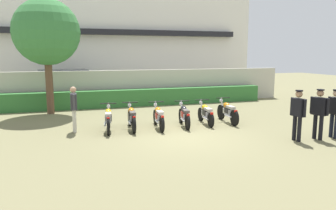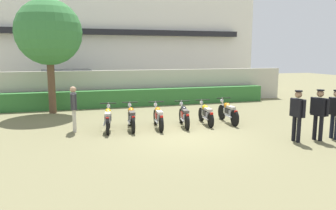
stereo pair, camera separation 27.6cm
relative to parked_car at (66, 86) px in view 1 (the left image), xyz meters
The scene contains 16 objects.
ground 10.49m from the parked_car, 69.20° to the right, with size 60.00×60.00×0.00m, color olive.
building 6.92m from the parked_car, 53.41° to the left, with size 19.05×6.50×7.91m.
compound_wall 4.22m from the parked_car, 28.34° to the right, with size 18.10×0.30×1.90m, color #BCB7A8.
hedge_row 4.62m from the parked_car, 36.05° to the right, with size 14.48×0.70×0.90m, color #337033.
parked_car is the anchor object (origin of this frame).
tree_near_inspector 4.73m from the parked_car, 101.98° to the right, with size 3.03×3.03×5.30m.
motorcycle_in_row_0 8.27m from the parked_car, 80.73° to the right, with size 0.60×1.83×0.98m.
motorcycle_in_row_1 8.43m from the parked_car, 74.90° to the right, with size 0.60×1.91×0.97m.
motorcycle_in_row_2 8.83m from the parked_car, 68.65° to the right, with size 0.60×1.93×0.95m.
motorcycle_in_row_3 9.28m from the parked_car, 62.73° to the right, with size 0.62×1.84×0.95m.
motorcycle_in_row_4 9.66m from the parked_car, 57.32° to the right, with size 0.60×1.80×0.94m.
motorcycle_in_row_5 10.23m from the parked_car, 52.72° to the right, with size 0.60×1.97×0.98m.
inspector_person 7.86m from the parked_car, 88.93° to the right, with size 0.22×0.67×1.65m.
officer_0 13.33m from the parked_car, 58.57° to the right, with size 0.24×0.66×1.66m.
officer_1 13.81m from the parked_car, 55.91° to the right, with size 0.33×0.65×1.67m.
officer_2 14.19m from the parked_car, 53.74° to the right, with size 0.24×0.66×1.64m.
Camera 1 is at (-3.91, -10.08, 2.81)m, focal length 34.78 mm.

